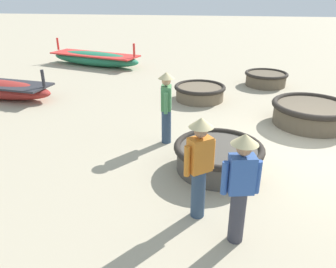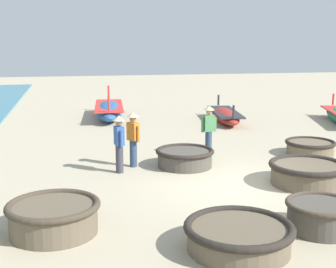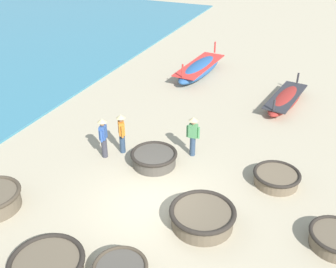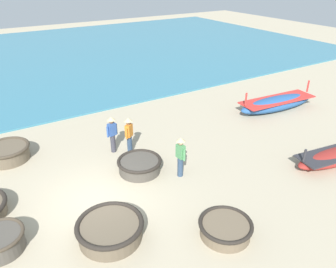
# 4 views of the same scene
# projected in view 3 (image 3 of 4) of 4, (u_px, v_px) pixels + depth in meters

# --- Properties ---
(ground_plane) EXTENTS (80.00, 80.00, 0.00)m
(ground_plane) POSITION_uv_depth(u_px,v_px,m) (154.00, 205.00, 12.90)
(ground_plane) COLOR tan
(coracle_nearest) EXTENTS (2.03, 2.03, 0.51)m
(coracle_nearest) POSITION_uv_depth(u_px,v_px,m) (47.00, 266.00, 10.33)
(coracle_nearest) COLOR brown
(coracle_nearest) RESTS_ON ground
(coracle_weathered) EXTENTS (1.66, 1.66, 0.48)m
(coracle_weathered) POSITION_uv_depth(u_px,v_px,m) (276.00, 177.00, 13.78)
(coracle_weathered) COLOR brown
(coracle_weathered) RESTS_ON ground
(coracle_far_right) EXTENTS (1.56, 1.56, 0.50)m
(coracle_far_right) POSITION_uv_depth(u_px,v_px,m) (336.00, 239.00, 11.20)
(coracle_far_right) COLOR brown
(coracle_far_right) RESTS_ON ground
(coracle_far_left) EXTENTS (2.04, 2.04, 0.60)m
(coracle_far_left) POSITION_uv_depth(u_px,v_px,m) (202.00, 216.00, 11.92)
(coracle_far_left) COLOR brown
(coracle_far_left) RESTS_ON ground
(coracle_tilted) EXTENTS (1.77, 1.77, 0.55)m
(coracle_tilted) POSITION_uv_depth(u_px,v_px,m) (154.00, 158.00, 14.80)
(coracle_tilted) COLOR #4C473F
(coracle_tilted) RESTS_ON ground
(long_boat_white_hull) EXTENTS (1.69, 5.07, 1.39)m
(long_boat_white_hull) POSITION_uv_depth(u_px,v_px,m) (200.00, 69.00, 22.85)
(long_boat_white_hull) COLOR #285693
(long_boat_white_hull) RESTS_ON ground
(long_boat_green_hull) EXTENTS (1.67, 4.31, 1.05)m
(long_boat_green_hull) POSITION_uv_depth(u_px,v_px,m) (285.00, 99.00, 19.36)
(long_boat_green_hull) COLOR maroon
(long_boat_green_hull) RESTS_ON ground
(fisherman_with_hat) EXTENTS (0.53, 0.36, 1.67)m
(fisherman_with_hat) POSITION_uv_depth(u_px,v_px,m) (193.00, 134.00, 15.06)
(fisherman_with_hat) COLOR #2D425B
(fisherman_with_hat) RESTS_ON ground
(fisherman_hauling) EXTENTS (0.38, 0.44, 1.67)m
(fisherman_hauling) POSITION_uv_depth(u_px,v_px,m) (122.00, 131.00, 15.25)
(fisherman_hauling) COLOR #2D425B
(fisherman_hauling) RESTS_ON ground
(fisherman_by_coracle) EXTENTS (0.36, 0.52, 1.67)m
(fisherman_by_coracle) POSITION_uv_depth(u_px,v_px,m) (103.00, 135.00, 14.95)
(fisherman_by_coracle) COLOR #383842
(fisherman_by_coracle) RESTS_ON ground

